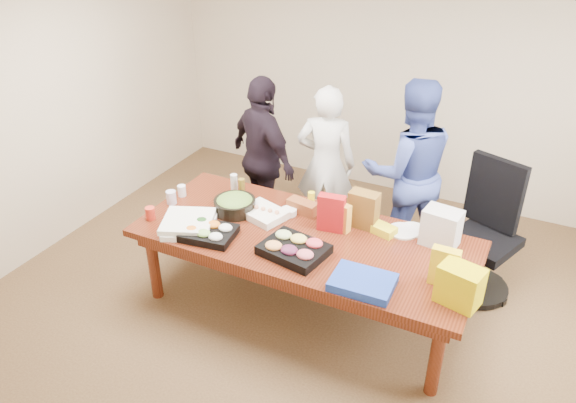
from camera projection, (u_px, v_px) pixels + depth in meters
The scene contains 34 objects.
floor at pixel (303, 307), 4.96m from camera, with size 5.50×5.00×0.02m, color #47301E.
wall_back at pixel (399, 81), 6.23m from camera, with size 5.50×0.04×2.70m, color beige.
wall_left at pixel (46, 114), 5.35m from camera, with size 0.04×5.00×2.70m, color beige.
conference_table at pixel (304, 272), 4.77m from camera, with size 2.80×1.20×0.75m, color #4C1C0F.
office_chair at pixel (484, 237), 4.85m from camera, with size 0.61×0.61×1.19m, color black.
person_center at pixel (326, 164), 5.59m from camera, with size 0.60×0.39×1.64m, color white.
person_right at pixel (408, 172), 5.25m from camera, with size 0.88×0.69×1.81m, color #384897.
person_left at pixel (263, 158), 5.65m from camera, with size 0.99×0.41×1.70m, color black.
veggie_tray at pixel (209, 233), 4.56m from camera, with size 0.42×0.33×0.06m, color black.
fruit_tray at pixel (294, 250), 4.34m from camera, with size 0.49×0.38×0.07m, color black.
sheet_cake at pixel (263, 213), 4.83m from camera, with size 0.38×0.29×0.07m, color white.
salad_bowl at pixel (235, 206), 4.89m from camera, with size 0.37×0.37×0.12m, color black.
chip_bag_blue at pixel (363, 282), 3.99m from camera, with size 0.45×0.33×0.07m, color #1B3AA7.
chip_bag_red at pixel (331, 213), 4.58m from camera, with size 0.22×0.09×0.32m, color #AF1518.
chip_bag_yellow at pixel (444, 267), 3.96m from camera, with size 0.20×0.08×0.30m, color yellow.
chip_bag_orange at pixel (341, 217), 4.60m from camera, with size 0.16×0.07×0.25m, color gold.
mayo_jar at pixel (339, 210), 4.82m from camera, with size 0.08×0.08×0.13m, color white.
mustard_bottle at pixel (311, 201), 4.91m from camera, with size 0.06×0.06×0.17m, color yellow.
dressing_bottle at pixel (242, 188), 5.10m from camera, with size 0.06×0.06×0.19m, color brown.
ranch_bottle at pixel (234, 184), 5.17m from camera, with size 0.06×0.06×0.19m, color silver.
banana_bunch at pixel (383, 229), 4.60m from camera, with size 0.22×0.13×0.07m, color yellow.
bread_loaf at pixel (302, 207), 4.89m from camera, with size 0.27×0.12×0.11m, color brown.
kraft_bag at pixel (363, 209), 4.64m from camera, with size 0.24×0.14×0.32m, color brown.
red_cup at pixel (150, 213), 4.79m from camera, with size 0.08×0.08×0.11m, color red.
clear_cup_a at pixel (171, 197), 5.02m from camera, with size 0.09×0.09×0.12m, color silver.
clear_cup_b at pixel (182, 191), 5.15m from camera, with size 0.08×0.08×0.10m, color white.
pizza_box_lower at pixel (190, 227), 4.66m from camera, with size 0.41×0.41×0.05m, color white.
pizza_box_upper at pixel (188, 221), 4.64m from camera, with size 0.41×0.41×0.05m, color white.
plate_a at pixel (403, 231), 4.63m from camera, with size 0.26×0.26×0.02m, color white.
plate_b at pixel (413, 230), 4.65m from camera, with size 0.24×0.24×0.01m, color silver.
dip_bowl_a at pixel (345, 217), 4.78m from camera, with size 0.15×0.15×0.06m, color beige.
dip_bowl_b at pixel (289, 212), 4.86m from camera, with size 0.14×0.14×0.06m, color white.
grocery_bag_white at pixel (441, 228), 4.41m from camera, with size 0.29×0.20×0.31m, color silver.
grocery_bag_yellow at pixel (460, 285), 3.79m from camera, with size 0.29×0.20×0.29m, color #DAC401.
Camera 1 is at (1.59, -3.50, 3.27)m, focal length 34.77 mm.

